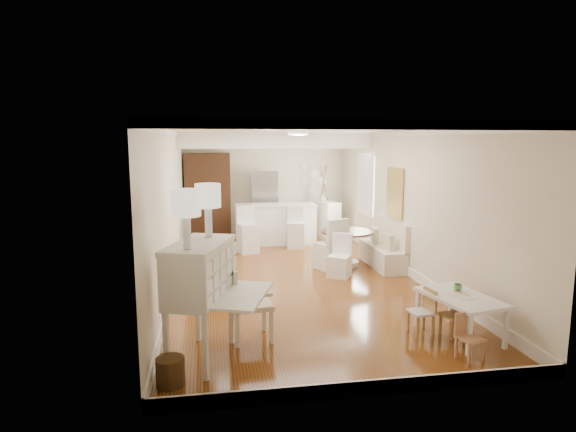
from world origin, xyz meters
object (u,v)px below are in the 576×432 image
object	(u,v)px
kids_table	(459,316)
slip_chair_far	(330,244)
sideboard	(323,219)
secretary_bureau	(201,301)
wicker_basket	(170,372)
bar_stool_right	(295,228)
slip_chair_near	(340,256)
fridge	(278,204)
gustavian_armchair	(251,303)
breakfast_counter	(276,224)
kids_chair_b	(421,311)
kids_chair_a	(453,315)
pantry_cabinet	(208,196)
kids_chair_c	(470,337)
dining_table	(347,248)
bar_stool_left	(248,230)

from	to	relation	value
kids_table	slip_chair_far	world-z (taller)	slip_chair_far
sideboard	secretary_bureau	bearing A→B (deg)	-136.63
wicker_basket	bar_stool_right	xyz separation A→B (m)	(2.53, 6.47, 0.35)
wicker_basket	slip_chair_near	world-z (taller)	slip_chair_near
sideboard	fridge	bearing A→B (deg)	143.35
bar_stool_right	gustavian_armchair	bearing A→B (deg)	-98.51
wicker_basket	breakfast_counter	distance (m)	7.34
wicker_basket	kids_chair_b	world-z (taller)	kids_chair_b
kids_chair_a	pantry_cabinet	distance (m)	8.06
kids_table	bar_stool_right	world-z (taller)	bar_stool_right
kids_table	kids_chair_c	bearing A→B (deg)	-108.55
kids_table	pantry_cabinet	xyz separation A→B (m)	(-3.29, 7.40, 0.86)
gustavian_armchair	sideboard	xyz separation A→B (m)	(2.58, 6.66, -0.00)
gustavian_armchair	dining_table	size ratio (longest dim) A/B	0.91
kids_chair_b	fridge	xyz separation A→B (m)	(-0.93, 7.18, 0.58)
bar_stool_right	kids_chair_b	bearing A→B (deg)	-74.88
slip_chair_near	kids_chair_c	bearing A→B (deg)	-49.29
sideboard	kids_chair_c	bearing A→B (deg)	-112.83
bar_stool_right	fridge	world-z (taller)	fridge
slip_chair_near	pantry_cabinet	distance (m)	5.03
wicker_basket	pantry_cabinet	size ratio (longest dim) A/B	0.13
secretary_bureau	sideboard	distance (m)	7.85
slip_chair_far	kids_chair_a	bearing A→B (deg)	77.20
breakfast_counter	fridge	size ratio (longest dim) A/B	1.14
dining_table	fridge	xyz separation A→B (m)	(-0.97, 3.47, 0.53)
secretary_bureau	kids_chair_a	bearing A→B (deg)	21.71
kids_table	sideboard	xyz separation A→B (m)	(-0.16, 7.06, 0.21)
fridge	gustavian_armchair	bearing A→B (deg)	-101.05
slip_chair_far	bar_stool_right	size ratio (longest dim) A/B	1.04
pantry_cabinet	kids_chair_c	bearing A→B (deg)	-69.18
secretary_bureau	gustavian_armchair	distance (m)	0.84
bar_stool_right	bar_stool_left	bearing A→B (deg)	-156.37
breakfast_counter	bar_stool_right	bearing A→B (deg)	-53.11
kids_chair_a	sideboard	world-z (taller)	sideboard
dining_table	pantry_cabinet	bearing A→B (deg)	129.38
wicker_basket	kids_chair_a	distance (m)	3.74
kids_chair_a	bar_stool_left	bearing A→B (deg)	-170.69
kids_chair_a	breakfast_counter	world-z (taller)	breakfast_counter
wicker_basket	kids_chair_c	bearing A→B (deg)	0.64
gustavian_armchair	slip_chair_far	distance (m)	3.81
bar_stool_right	pantry_cabinet	size ratio (longest dim) A/B	0.44
secretary_bureau	kids_chair_b	distance (m)	2.97
kids_chair_a	dining_table	distance (m)	3.85
fridge	kids_chair_c	bearing A→B (deg)	-81.75
kids_chair_c	slip_chair_near	xyz separation A→B (m)	(-0.57, 3.75, 0.13)
kids_chair_b	kids_chair_a	bearing A→B (deg)	65.55
gustavian_armchair	sideboard	distance (m)	7.14
wicker_basket	pantry_cabinet	bearing A→B (deg)	87.00
kids_chair_a	bar_stool_right	world-z (taller)	bar_stool_right
kids_chair_b	breakfast_counter	size ratio (longest dim) A/B	0.31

